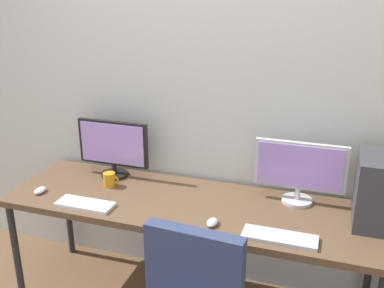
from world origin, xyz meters
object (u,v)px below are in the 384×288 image
at_px(desk, 189,210).
at_px(keyboard_right, 280,237).
at_px(monitor_left, 113,147).
at_px(keyboard_left, 85,204).
at_px(monitor_right, 300,170).
at_px(mouse_right_side, 40,190).
at_px(mouse_left_side, 212,222).
at_px(coffee_mug, 110,180).
at_px(pc_tower, 372,190).

height_order(desk, keyboard_right, keyboard_right).
xyz_separation_m(monitor_left, keyboard_left, (0.04, -0.44, -0.19)).
height_order(monitor_right, keyboard_right, monitor_right).
bearing_deg(mouse_right_side, mouse_left_side, -1.92).
relative_size(keyboard_left, coffee_mug, 3.19).
bearing_deg(monitor_right, coffee_mug, -172.21).
xyz_separation_m(monitor_right, keyboard_right, (-0.04, -0.44, -0.19)).
bearing_deg(mouse_left_side, monitor_right, 46.10).
relative_size(monitor_right, keyboard_left, 1.55).
bearing_deg(keyboard_right, keyboard_left, 180.00).
relative_size(pc_tower, keyboard_right, 1.01).
bearing_deg(pc_tower, mouse_right_side, -172.00).
bearing_deg(pc_tower, keyboard_right, -142.39).
xyz_separation_m(mouse_left_side, mouse_right_side, (-1.11, 0.04, 0.00)).
bearing_deg(keyboard_left, desk, 22.33).
bearing_deg(monitor_right, desk, -160.52).
xyz_separation_m(keyboard_left, coffee_mug, (0.01, 0.28, 0.04)).
distance_m(keyboard_right, mouse_right_side, 1.48).
bearing_deg(desk, monitor_left, 160.52).
height_order(monitor_right, coffee_mug, monitor_right).
relative_size(pc_tower, keyboard_left, 1.12).
xyz_separation_m(pc_tower, mouse_left_side, (-0.79, -0.30, -0.17)).
height_order(monitor_left, monitor_right, monitor_left).
relative_size(monitor_left, monitor_right, 0.93).
bearing_deg(coffee_mug, monitor_right, 7.79).
height_order(monitor_left, keyboard_right, monitor_left).
distance_m(monitor_right, mouse_left_side, 0.61).
distance_m(keyboard_left, coffee_mug, 0.29).
height_order(monitor_right, mouse_left_side, monitor_right).
bearing_deg(monitor_right, pc_tower, -16.13).
relative_size(mouse_right_side, coffee_mug, 0.91).
bearing_deg(keyboard_left, keyboard_right, 0.00).
relative_size(keyboard_left, keyboard_right, 0.90).
distance_m(pc_tower, coffee_mug, 1.55).
xyz_separation_m(keyboard_left, mouse_left_side, (0.76, 0.03, 0.01)).
relative_size(monitor_left, coffee_mug, 4.59).
xyz_separation_m(desk, keyboard_right, (0.56, -0.23, 0.06)).
relative_size(mouse_left_side, mouse_right_side, 1.00).
height_order(monitor_right, pc_tower, pc_tower).
relative_size(monitor_left, keyboard_left, 1.44).
distance_m(monitor_right, keyboard_right, 0.48).
height_order(monitor_left, mouse_left_side, monitor_left).
bearing_deg(mouse_left_side, keyboard_right, -4.04).
height_order(desk, monitor_right, monitor_right).
height_order(monitor_left, keyboard_left, monitor_left).
bearing_deg(coffee_mug, monitor_left, 107.07).
bearing_deg(monitor_right, mouse_right_side, -165.93).
bearing_deg(coffee_mug, desk, -5.67).
xyz_separation_m(mouse_right_side, coffee_mug, (0.36, 0.22, 0.03)).
xyz_separation_m(desk, pc_tower, (0.99, 0.10, 0.24)).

